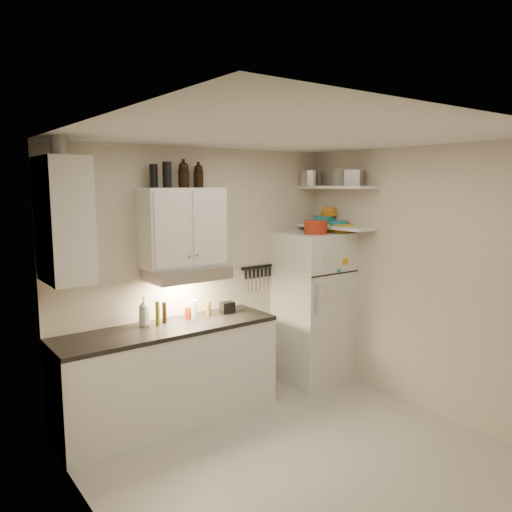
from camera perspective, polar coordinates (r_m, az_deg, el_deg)
floor at (r=4.48m, az=4.63°, el=-21.87°), size 3.20×3.00×0.02m
ceiling at (r=3.90m, az=5.09°, el=13.74°), size 3.20×3.00×0.02m
back_wall at (r=5.19m, az=-6.25°, el=-2.20°), size 3.20×0.02×2.60m
left_wall at (r=3.20m, az=-17.66°, el=-9.14°), size 0.02×3.00×2.60m
right_wall at (r=5.17m, az=18.36°, el=-2.60°), size 0.02×3.00×2.60m
base_cabinet at (r=4.91m, az=-9.89°, el=-13.33°), size 2.10×0.60×0.88m
countertop at (r=4.76m, az=-10.03°, el=-8.17°), size 2.10×0.62×0.04m
upper_cabinet at (r=4.82m, az=-8.37°, el=3.27°), size 0.80×0.33×0.75m
side_cabinet at (r=4.27m, az=-21.09°, el=3.86°), size 0.33×0.55×1.00m
range_hood at (r=4.82m, az=-7.89°, el=-1.93°), size 0.76×0.46×0.12m
fridge at (r=5.75m, az=6.51°, el=-5.78°), size 0.70×0.68×1.70m
shelf_hi at (r=5.62m, az=9.18°, el=7.76°), size 0.30×0.95×0.03m
shelf_lo at (r=5.64m, az=9.08°, el=3.29°), size 0.30×0.95×0.03m
knife_strip at (r=5.55m, az=0.13°, el=-1.27°), size 0.42×0.02×0.03m
dutch_oven at (r=5.43m, az=6.83°, el=3.29°), size 0.30×0.30×0.15m
book_stack at (r=5.69m, az=9.29°, el=3.20°), size 0.25×0.30×0.09m
spice_jar at (r=5.62m, az=7.03°, el=3.21°), size 0.07×0.07×0.10m
stock_pot at (r=5.82m, az=6.24°, el=8.83°), size 0.30×0.30×0.17m
tin_a at (r=5.54m, az=10.05°, el=8.88°), size 0.24×0.23×0.19m
tin_b at (r=5.45m, az=11.18°, el=8.75°), size 0.22×0.22×0.17m
bowl_teal at (r=5.84m, az=7.75°, el=4.09°), size 0.24×0.24×0.09m
bowl_orange at (r=5.85m, az=8.35°, el=4.83°), size 0.19×0.19×0.06m
bowl_yellow at (r=5.84m, az=8.36°, el=5.34°), size 0.15×0.15×0.05m
plates at (r=5.66m, az=9.33°, el=3.72°), size 0.24×0.24×0.05m
growler_a at (r=4.83m, az=-8.28°, el=9.22°), size 0.14×0.14×0.25m
growler_b at (r=4.96m, az=-6.59°, el=9.11°), size 0.12×0.12×0.23m
thermos_a at (r=4.71m, az=-10.13°, el=9.13°), size 0.09×0.09×0.24m
thermos_b at (r=4.72m, az=-11.62°, el=8.95°), size 0.10×0.10×0.22m
side_jar at (r=4.23m, az=-21.68°, el=11.71°), size 0.16×0.16×0.17m
soap_bottle at (r=4.77m, az=-12.68°, el=-6.04°), size 0.15×0.15×0.31m
pepper_mill at (r=5.04m, az=-5.46°, el=-5.99°), size 0.06×0.06×0.16m
oil_bottle at (r=4.77m, az=-11.17°, el=-6.46°), size 0.05×0.05×0.23m
vinegar_bottle at (r=4.85m, az=-10.43°, el=-6.38°), size 0.05×0.05×0.20m
clear_bottle at (r=4.93m, az=-7.06°, el=-6.12°), size 0.08×0.08×0.20m
red_jar at (r=4.97m, az=-7.77°, el=-6.48°), size 0.07×0.07×0.12m
caddy at (r=5.15m, az=-3.30°, el=-5.91°), size 0.14×0.11×0.12m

